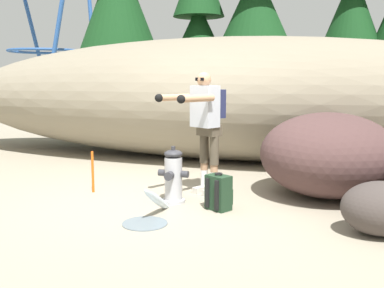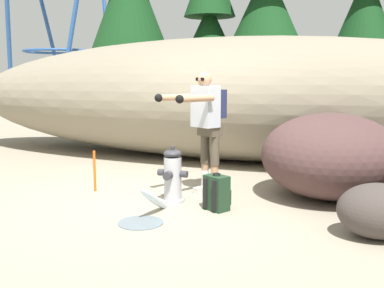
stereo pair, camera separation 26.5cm
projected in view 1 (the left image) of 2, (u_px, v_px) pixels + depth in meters
name	position (u px, v px, depth m)	size (l,w,h in m)	color
ground_plane	(162.00, 202.00, 6.03)	(56.00, 56.00, 0.04)	gray
dirt_embankment	(223.00, 99.00, 9.01)	(12.58, 3.20, 2.45)	gray
fire_hydrant	(173.00, 177.00, 5.89)	(0.41, 0.36, 0.76)	#B2B2B7
hydrant_water_jet	(154.00, 206.00, 5.31)	(0.52, 1.06, 0.52)	silver
utility_worker	(205.00, 118.00, 6.19)	(0.81, 1.03, 1.72)	beige
spare_backpack	(219.00, 193.00, 5.59)	(0.36, 0.36, 0.47)	#1E3823
boulder_large	(328.00, 155.00, 6.18)	(1.89, 1.87, 1.17)	#4B3332
boulder_small	(382.00, 208.00, 4.67)	(0.84, 0.68, 0.58)	#433B37
pine_tree_left	(199.00, 29.00, 12.63)	(2.25, 2.25, 5.31)	#47331E
pine_tree_center	(255.00, 0.00, 12.04)	(2.70, 2.70, 6.54)	#47331E
pine_tree_right	(353.00, 3.00, 12.34)	(2.23, 2.23, 6.53)	#47331E
survey_stake	(93.00, 172.00, 6.41)	(0.04, 0.04, 0.60)	#E55914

